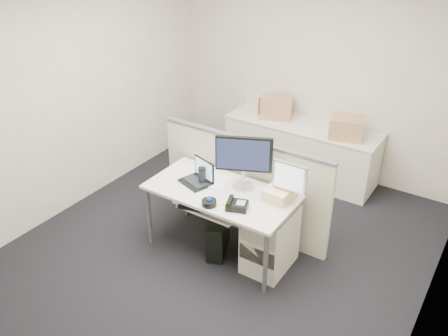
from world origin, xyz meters
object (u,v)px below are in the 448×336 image
Objects in this scene: monitor_main at (244,163)px; laptop at (195,173)px; desk at (221,196)px; desk_phone at (237,206)px.

monitor_main is 1.79× the size of laptop.
desk_phone is (0.30, -0.18, 0.10)m from desk.
laptop is (-0.30, -0.02, 0.18)m from desk.
desk is 0.35m from laptop.
laptop is (-0.45, -0.20, -0.16)m from monitor_main.
monitor_main is 0.46m from desk_phone.
monitor_main is at bearing 42.08° from laptop.
desk is at bearing -154.56° from monitor_main.
monitor_main reaches higher than laptop.
desk is 7.65× the size of desk_phone.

